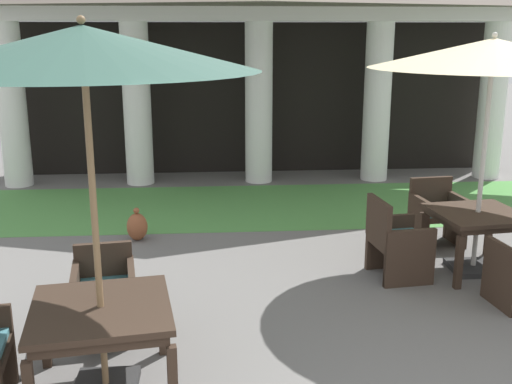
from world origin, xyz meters
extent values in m
cylinder|color=white|center=(-4.33, 9.19, 1.43)|extent=(0.49, 0.49, 2.86)
cylinder|color=white|center=(-2.16, 9.19, 1.43)|extent=(0.49, 0.49, 2.86)
cylinder|color=white|center=(0.00, 9.19, 1.43)|extent=(0.49, 0.49, 2.86)
cylinder|color=white|center=(2.16, 9.19, 1.43)|extent=(0.49, 0.49, 2.86)
cylinder|color=white|center=(4.33, 9.19, 1.43)|extent=(0.49, 0.49, 2.86)
cube|color=white|center=(0.00, 9.19, 2.98)|extent=(9.46, 0.70, 0.24)
cube|color=black|center=(0.00, 10.09, 1.43)|extent=(9.26, 0.16, 2.86)
cube|color=#519347|center=(0.00, 7.51, 0.00)|extent=(11.66, 2.62, 0.01)
cube|color=#38281E|center=(2.14, 4.59, 0.68)|extent=(1.06, 1.06, 0.05)
cube|color=#38281E|center=(2.14, 4.59, 0.63)|extent=(0.98, 0.98, 0.07)
cube|color=#38281E|center=(1.75, 4.10, 0.30)|extent=(0.08, 0.08, 0.59)
cube|color=#38281E|center=(1.64, 4.98, 0.30)|extent=(0.08, 0.08, 0.59)
cube|color=#38281E|center=(2.52, 5.08, 0.30)|extent=(0.08, 0.08, 0.59)
cube|color=#2D2D2D|center=(2.14, 4.59, 0.03)|extent=(0.52, 0.52, 0.07)
cylinder|color=beige|center=(2.14, 4.59, 1.22)|extent=(0.05, 0.05, 2.43)
cone|color=beige|center=(2.14, 4.59, 2.47)|extent=(2.64, 2.64, 0.31)
sphere|color=beige|center=(2.14, 4.59, 2.65)|extent=(0.06, 0.06, 0.06)
cube|color=#38281E|center=(1.21, 4.48, 0.40)|extent=(0.63, 0.66, 0.07)
cube|color=teal|center=(1.21, 4.48, 0.46)|extent=(0.58, 0.61, 0.05)
cube|color=#38281E|center=(0.95, 4.45, 0.68)|extent=(0.13, 0.60, 0.48)
cube|color=#38281E|center=(1.18, 4.76, 0.32)|extent=(0.57, 0.13, 0.64)
cube|color=#38281E|center=(1.25, 4.21, 0.32)|extent=(0.57, 0.13, 0.64)
cube|color=#38281E|center=(1.44, 4.78, 0.18)|extent=(0.06, 0.06, 0.37)
cube|color=#38281E|center=(1.50, 4.24, 0.18)|extent=(0.06, 0.06, 0.37)
cube|color=#38281E|center=(0.93, 4.72, 0.18)|extent=(0.06, 0.06, 0.37)
cube|color=#38281E|center=(0.99, 4.18, 0.18)|extent=(0.06, 0.06, 0.37)
cube|color=#38281E|center=(2.03, 5.51, 0.40)|extent=(0.63, 0.58, 0.07)
cube|color=teal|center=(2.03, 5.51, 0.46)|extent=(0.58, 0.53, 0.05)
cube|color=#38281E|center=(2.00, 5.75, 0.64)|extent=(0.58, 0.13, 0.41)
cube|color=#38281E|center=(2.29, 5.55, 0.32)|extent=(0.12, 0.52, 0.65)
cube|color=#38281E|center=(1.76, 5.48, 0.32)|extent=(0.12, 0.52, 0.65)
cube|color=#38281E|center=(2.31, 5.32, 0.18)|extent=(0.06, 0.06, 0.37)
cube|color=#38281E|center=(1.80, 5.26, 0.18)|extent=(0.06, 0.06, 0.37)
cube|color=#38281E|center=(2.26, 5.77, 0.18)|extent=(0.06, 0.06, 0.37)
cube|color=#38281E|center=(1.74, 5.71, 0.18)|extent=(0.06, 0.06, 0.37)
cube|color=#38281E|center=(1.98, 3.64, 0.33)|extent=(0.12, 0.55, 0.66)
cube|color=#38281E|center=(1.96, 3.88, 0.18)|extent=(0.06, 0.06, 0.36)
cube|color=#38281E|center=(-1.71, 2.39, 0.68)|extent=(1.17, 1.17, 0.05)
cube|color=#38281E|center=(-1.71, 2.39, 0.62)|extent=(1.07, 1.07, 0.08)
cube|color=#38281E|center=(-1.17, 1.99, 0.29)|extent=(0.08, 0.08, 0.58)
cube|color=#38281E|center=(-2.26, 2.79, 0.29)|extent=(0.08, 0.08, 0.58)
cube|color=#38281E|center=(-1.31, 2.93, 0.29)|extent=(0.08, 0.08, 0.58)
cylinder|color=olive|center=(-1.71, 2.39, 1.28)|extent=(0.05, 0.05, 2.55)
cone|color=#33594C|center=(-1.71, 2.39, 2.58)|extent=(2.41, 2.41, 0.31)
sphere|color=olive|center=(-1.71, 2.39, 2.76)|extent=(0.06, 0.06, 0.06)
cube|color=#38281E|center=(-1.85, 3.33, 0.39)|extent=(0.61, 0.63, 0.07)
cube|color=teal|center=(-1.85, 3.33, 0.45)|extent=(0.56, 0.58, 0.05)
cube|color=#38281E|center=(-1.89, 3.58, 0.61)|extent=(0.53, 0.14, 0.37)
cube|color=#38281E|center=(-1.61, 3.36, 0.32)|extent=(0.14, 0.56, 0.65)
cube|color=#38281E|center=(-2.10, 3.29, 0.32)|extent=(0.14, 0.56, 0.65)
cube|color=#38281E|center=(-1.58, 3.11, 0.18)|extent=(0.06, 0.06, 0.35)
cube|color=#38281E|center=(-2.05, 3.04, 0.18)|extent=(0.06, 0.06, 0.35)
cube|color=#38281E|center=(-1.66, 3.61, 0.18)|extent=(0.06, 0.06, 0.35)
cube|color=#38281E|center=(-2.12, 3.54, 0.18)|extent=(0.06, 0.06, 0.35)
cube|color=#38281E|center=(-2.46, 2.56, 0.18)|extent=(0.06, 0.06, 0.37)
ellipsoid|color=brown|center=(-1.87, 5.98, 0.18)|extent=(0.27, 0.27, 0.37)
sphere|color=brown|center=(-1.87, 5.98, 0.41)|extent=(0.08, 0.08, 0.08)
camera|label=1|loc=(-0.87, -1.92, 2.69)|focal=43.41mm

